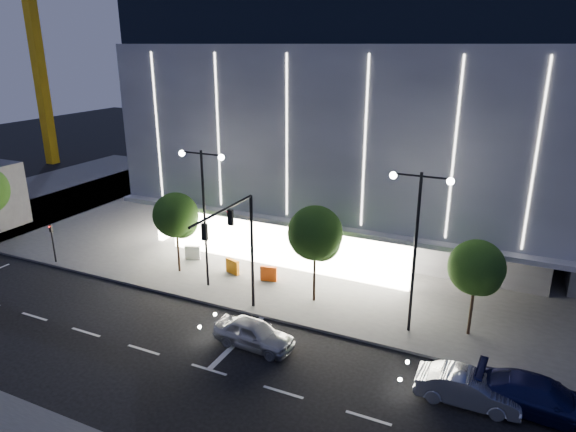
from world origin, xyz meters
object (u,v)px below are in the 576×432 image
(tree_mid, at_px, (316,236))
(street_lamp_west, at_px, (204,199))
(tree_left, at_px, (176,217))
(car_third, at_px, (542,398))
(car_lead, at_px, (254,333))
(barrier_b, at_px, (193,253))
(street_lamp_east, at_px, (417,230))
(traffic_mast, at_px, (238,237))
(barrier_a, at_px, (233,266))
(ped_signal_far, at_px, (52,239))
(barrier_c, at_px, (269,274))
(tree_right, at_px, (477,270))
(car_second, at_px, (468,388))

(tree_mid, bearing_deg, street_lamp_west, -171.74)
(tree_left, relative_size, car_third, 1.06)
(car_lead, relative_size, barrier_b, 3.98)
(tree_left, bearing_deg, street_lamp_east, -3.65)
(traffic_mast, height_order, tree_mid, traffic_mast)
(car_lead, distance_m, barrier_a, 8.88)
(barrier_a, height_order, barrier_b, same)
(tree_left, bearing_deg, traffic_mast, -27.84)
(ped_signal_far, xyz_separation_m, tree_left, (9.03, 2.52, 2.15))
(traffic_mast, height_order, car_third, traffic_mast)
(barrier_b, distance_m, barrier_c, 6.69)
(ped_signal_far, relative_size, car_lead, 0.68)
(tree_right, distance_m, car_third, 6.92)
(street_lamp_west, bearing_deg, tree_left, 161.06)
(car_third, bearing_deg, traffic_mast, 87.97)
(street_lamp_west, distance_m, ped_signal_far, 12.76)
(traffic_mast, height_order, car_lead, traffic_mast)
(tree_mid, relative_size, tree_right, 1.12)
(car_lead, distance_m, barrier_b, 12.23)
(street_lamp_west, distance_m, tree_right, 16.19)
(car_lead, bearing_deg, car_third, -83.45)
(tree_left, relative_size, car_lead, 1.31)
(car_third, relative_size, barrier_a, 4.89)
(street_lamp_west, xyz_separation_m, tree_mid, (7.03, 1.02, -1.62))
(ped_signal_far, bearing_deg, street_lamp_east, 3.44)
(barrier_b, height_order, barrier_c, same)
(traffic_mast, bearing_deg, tree_mid, 50.58)
(street_lamp_west, bearing_deg, tree_mid, 8.26)
(tree_right, xyz_separation_m, car_second, (0.57, -5.71, -3.15))
(traffic_mast, distance_m, car_second, 13.46)
(barrier_a, xyz_separation_m, barrier_c, (2.75, 0.02, 0.00))
(street_lamp_east, relative_size, car_second, 2.02)
(street_lamp_east, distance_m, tree_mid, 6.27)
(tree_right, bearing_deg, barrier_a, 175.56)
(traffic_mast, xyz_separation_m, street_lamp_east, (9.00, 2.66, 0.93))
(car_second, bearing_deg, street_lamp_west, 73.10)
(traffic_mast, distance_m, barrier_b, 10.32)
(tree_left, relative_size, barrier_b, 5.20)
(traffic_mast, distance_m, street_lamp_west, 4.89)
(street_lamp_west, relative_size, tree_mid, 1.46)
(traffic_mast, distance_m, tree_mid, 4.82)
(tree_right, relative_size, barrier_c, 5.01)
(car_third, distance_m, barrier_b, 23.98)
(tree_mid, bearing_deg, car_second, -30.82)
(ped_signal_far, distance_m, tree_left, 9.61)
(car_second, xyz_separation_m, barrier_b, (-19.96, 7.79, -0.08))
(street_lamp_west, xyz_separation_m, car_third, (19.51, -4.09, -5.18))
(street_lamp_east, height_order, car_lead, street_lamp_east)
(car_lead, relative_size, car_third, 0.81)
(barrier_b, bearing_deg, tree_left, -98.93)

